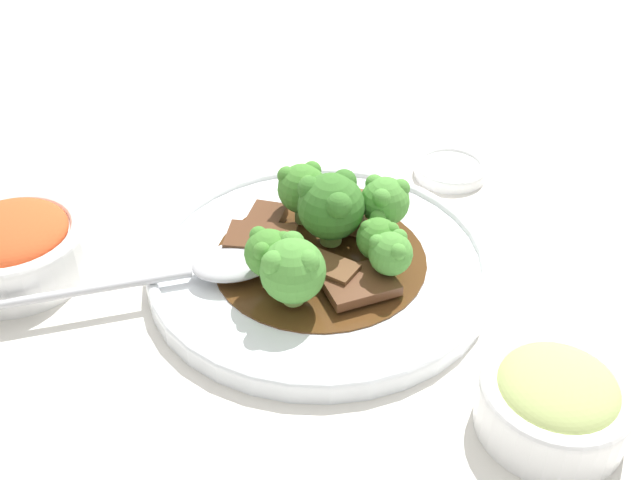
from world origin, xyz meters
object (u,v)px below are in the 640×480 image
broccoli_floret_4 (378,235)px  broccoli_floret_5 (385,201)px  broccoli_floret_0 (331,205)px  serving_spoon (210,267)px  broccoli_floret_2 (269,253)px  broccoli_floret_6 (391,253)px  beef_strip_0 (261,242)px  broccoli_floret_3 (302,188)px  sauce_dish (450,169)px  beef_strip_1 (353,211)px  beef_strip_3 (314,264)px  side_bowl_kimchi (14,246)px  beef_strip_2 (360,284)px  main_plate (320,264)px  side_bowl_appetizer (555,400)px  beef_strip_4 (264,222)px  broccoli_floret_1 (293,269)px

broccoli_floret_4 → broccoli_floret_5: 0.03m
broccoli_floret_0 → serving_spoon: (0.09, 0.05, -0.03)m
broccoli_floret_2 → broccoli_floret_6: size_ratio=1.19×
beef_strip_0 → broccoli_floret_3: size_ratio=1.04×
beef_strip_0 → serving_spoon: bearing=47.1°
beef_strip_0 → sauce_dish: bearing=-132.2°
broccoli_floret_0 → broccoli_floret_3: 0.04m
sauce_dish → broccoli_floret_4: bearing=70.4°
broccoli_floret_3 → beef_strip_0: bearing=59.2°
broccoli_floret_5 → broccoli_floret_6: bearing=99.2°
broccoli_floret_2 → beef_strip_1: bearing=-118.2°
broccoli_floret_0 → broccoli_floret_2: size_ratio=1.25×
beef_strip_3 → side_bowl_kimchi: 0.24m
beef_strip_2 → broccoli_floret_5: size_ratio=1.26×
main_plate → sauce_dish: size_ratio=3.98×
beef_strip_1 → broccoli_floret_0: size_ratio=0.92×
beef_strip_3 → broccoli_floret_5: size_ratio=1.36×
broccoli_floret_5 → side_bowl_appetizer: 0.21m
beef_strip_4 → broccoli_floret_4: (-0.10, 0.02, 0.02)m
beef_strip_4 → broccoli_floret_6: size_ratio=1.20×
beef_strip_4 → broccoli_floret_6: broccoli_floret_6 is taller
broccoli_floret_3 → broccoli_floret_6: broccoli_floret_3 is taller
broccoli_floret_2 → broccoli_floret_6: 0.09m
beef_strip_3 → sauce_dish: (-0.11, -0.19, -0.02)m
broccoli_floret_2 → broccoli_floret_4: (-0.08, -0.05, -0.01)m
sauce_dish → broccoli_floret_1: bearing=62.8°
broccoli_floret_5 → side_bowl_appetizer: bearing=126.2°
broccoli_floret_2 → sauce_dish: broccoli_floret_2 is taller
side_bowl_appetizer → beef_strip_2: bearing=-35.4°
broccoli_floret_3 → broccoli_floret_5: bearing=173.2°
main_plate → beef_strip_0: 0.05m
beef_strip_2 → broccoli_floret_3: bearing=-54.6°
serving_spoon → beef_strip_4: bearing=-114.3°
broccoli_floret_0 → side_bowl_appetizer: broccoli_floret_0 is taller
beef_strip_4 → sauce_dish: bearing=-138.4°
side_bowl_appetizer → broccoli_floret_5: bearing=-53.8°
broccoli_floret_5 → broccoli_floret_6: 0.06m
broccoli_floret_0 → broccoli_floret_2: 0.07m
main_plate → broccoli_floret_6: bearing=159.5°
side_bowl_appetizer → broccoli_floret_1: bearing=-22.3°
broccoli_floret_1 → serving_spoon: size_ratio=0.24×
main_plate → beef_strip_1: size_ratio=4.86×
broccoli_floret_2 → broccoli_floret_4: size_ratio=1.29×
broccoli_floret_1 → broccoli_floret_6: (-0.07, -0.04, -0.00)m
beef_strip_3 → broccoli_floret_3: 0.07m
broccoli_floret_3 → side_bowl_appetizer: (-0.19, 0.18, -0.03)m
broccoli_floret_0 → broccoli_floret_5: broccoli_floret_0 is taller
beef_strip_0 → beef_strip_4: bearing=-82.9°
main_plate → side_bowl_appetizer: 0.22m
beef_strip_1 → broccoli_floret_5: (-0.03, 0.02, 0.03)m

